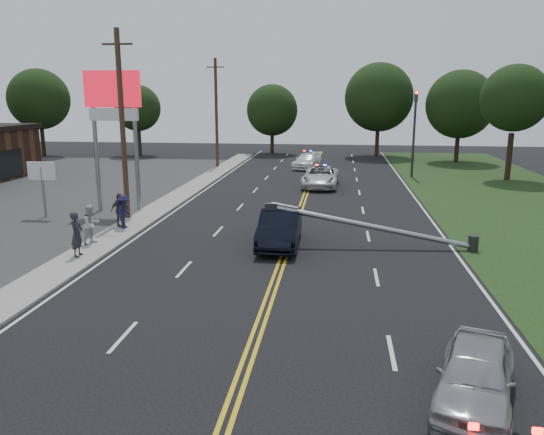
# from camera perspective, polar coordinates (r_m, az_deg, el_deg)

# --- Properties ---
(ground) EXTENTS (120.00, 120.00, 0.00)m
(ground) POSITION_cam_1_polar(r_m,az_deg,el_deg) (16.64, -0.93, -10.46)
(ground) COLOR black
(ground) RESTS_ON ground
(sidewalk) EXTENTS (1.80, 70.00, 0.12)m
(sidewalk) POSITION_cam_1_polar(r_m,az_deg,el_deg) (28.02, -15.23, -1.05)
(sidewalk) COLOR gray
(sidewalk) RESTS_ON ground
(centerline_yellow) EXTENTS (0.36, 80.00, 0.00)m
(centerline_yellow) POSITION_cam_1_polar(r_m,az_deg,el_deg) (26.06, 2.15, -1.74)
(centerline_yellow) COLOR gold
(centerline_yellow) RESTS_ON ground
(pylon_sign) EXTENTS (3.20, 0.35, 8.00)m
(pylon_sign) POSITION_cam_1_polar(r_m,az_deg,el_deg) (31.76, -16.70, 11.30)
(pylon_sign) COLOR gray
(pylon_sign) RESTS_ON ground
(small_sign) EXTENTS (1.60, 0.14, 3.10)m
(small_sign) POSITION_cam_1_polar(r_m,az_deg,el_deg) (31.85, -23.50, 4.15)
(small_sign) COLOR gray
(small_sign) RESTS_ON ground
(traffic_signal) EXTENTS (0.28, 0.41, 7.05)m
(traffic_signal) POSITION_cam_1_polar(r_m,az_deg,el_deg) (45.59, 15.07, 9.47)
(traffic_signal) COLOR #2D2D30
(traffic_signal) RESTS_ON ground
(fallen_streetlight) EXTENTS (9.36, 0.44, 1.91)m
(fallen_streetlight) POSITION_cam_1_polar(r_m,az_deg,el_deg) (23.89, 11.79, -1.12)
(fallen_streetlight) COLOR #2D2D30
(fallen_streetlight) RESTS_ON ground
(utility_pole_mid) EXTENTS (1.60, 0.28, 10.00)m
(utility_pole_mid) POSITION_cam_1_polar(r_m,az_deg,el_deg) (29.44, -15.80, 9.48)
(utility_pole_mid) COLOR #382619
(utility_pole_mid) RESTS_ON ground
(utility_pole_far) EXTENTS (1.60, 0.28, 10.00)m
(utility_pole_far) POSITION_cam_1_polar(r_m,az_deg,el_deg) (50.44, -6.00, 11.12)
(utility_pole_far) COLOR #382619
(utility_pole_far) RESTS_ON ground
(tree_4) EXTENTS (6.59, 6.59, 9.58)m
(tree_4) POSITION_cam_1_polar(r_m,az_deg,el_deg) (64.94, -23.78, 11.56)
(tree_4) COLOR black
(tree_4) RESTS_ON ground
(tree_5) EXTENTS (5.13, 5.13, 7.88)m
(tree_5) POSITION_cam_1_polar(r_m,az_deg,el_deg) (62.36, -14.26, 11.33)
(tree_5) COLOR black
(tree_5) RESTS_ON ground
(tree_6) EXTENTS (5.89, 5.89, 7.98)m
(tree_6) POSITION_cam_1_polar(r_m,az_deg,el_deg) (62.51, 0.01, 11.47)
(tree_6) COLOR black
(tree_6) RESTS_ON ground
(tree_7) EXTENTS (7.48, 7.48, 10.23)m
(tree_7) POSITION_cam_1_polar(r_m,az_deg,el_deg) (60.72, 11.44, 12.55)
(tree_7) COLOR black
(tree_7) RESTS_ON ground
(tree_8) EXTENTS (6.81, 6.81, 9.22)m
(tree_8) POSITION_cam_1_polar(r_m,az_deg,el_deg) (57.53, 19.59, 11.39)
(tree_8) COLOR black
(tree_8) RESTS_ON ground
(tree_9) EXTENTS (5.22, 5.22, 9.07)m
(tree_9) POSITION_cam_1_polar(r_m,az_deg,el_deg) (46.44, 24.67, 11.57)
(tree_9) COLOR black
(tree_9) RESTS_ON ground
(crashed_sedan) EXTENTS (1.82, 5.01, 1.64)m
(crashed_sedan) POSITION_cam_1_polar(r_m,az_deg,el_deg) (23.87, 0.85, -1.10)
(crashed_sedan) COLOR black
(crashed_sedan) RESTS_ON ground
(waiting_sedan) EXTENTS (2.69, 4.22, 1.34)m
(waiting_sedan) POSITION_cam_1_polar(r_m,az_deg,el_deg) (12.84, 21.07, -15.52)
(waiting_sedan) COLOR #9B9EA3
(waiting_sedan) RESTS_ON ground
(emergency_a) EXTENTS (2.74, 5.58, 1.53)m
(emergency_a) POSITION_cam_1_polar(r_m,az_deg,el_deg) (39.61, 5.25, 4.38)
(emergency_a) COLOR silver
(emergency_a) RESTS_ON ground
(emergency_b) EXTENTS (2.95, 5.12, 1.40)m
(emergency_b) POSITION_cam_1_polar(r_m,az_deg,el_deg) (49.89, 3.82, 6.09)
(emergency_b) COLOR white
(emergency_b) RESTS_ON ground
(bystander_a) EXTENTS (0.45, 0.68, 1.88)m
(bystander_a) POSITION_cam_1_polar(r_m,az_deg,el_deg) (23.26, -20.25, -1.69)
(bystander_a) COLOR #27262E
(bystander_a) RESTS_ON sidewalk
(bystander_b) EXTENTS (0.96, 1.05, 1.76)m
(bystander_b) POSITION_cam_1_polar(r_m,az_deg,el_deg) (25.08, -18.86, -0.69)
(bystander_b) COLOR #B9B9BE
(bystander_b) RESTS_ON sidewalk
(bystander_c) EXTENTS (0.64, 1.09, 1.68)m
(bystander_c) POSITION_cam_1_polar(r_m,az_deg,el_deg) (27.53, -15.64, 0.61)
(bystander_c) COLOR #19183D
(bystander_c) RESTS_ON sidewalk
(bystander_d) EXTENTS (0.88, 1.08, 1.73)m
(bystander_d) POSITION_cam_1_polar(r_m,az_deg,el_deg) (27.93, -16.08, 0.80)
(bystander_d) COLOR #534743
(bystander_d) RESTS_ON sidewalk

